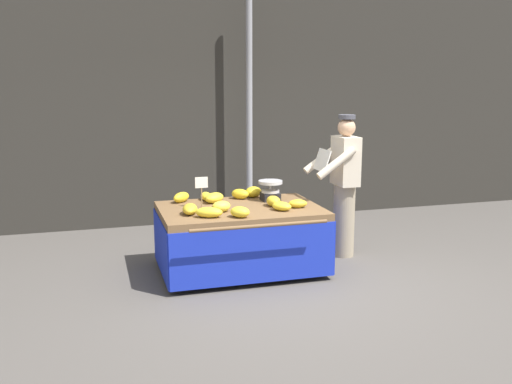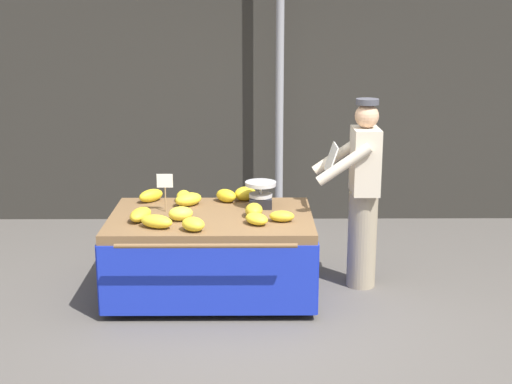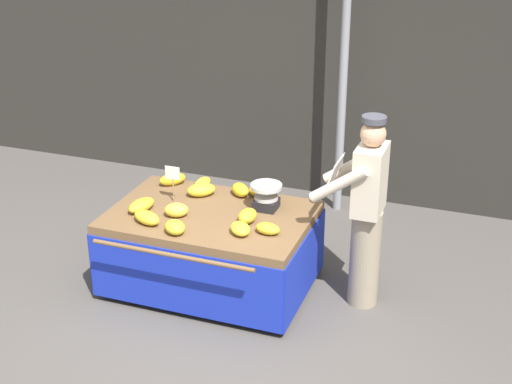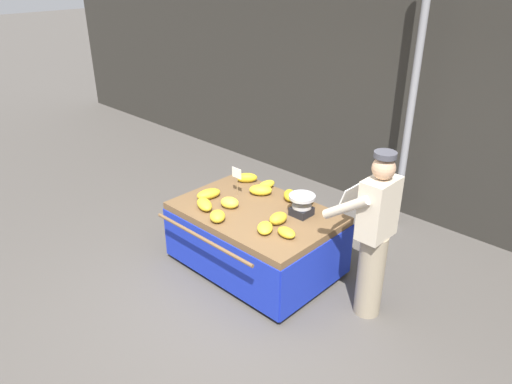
{
  "view_description": "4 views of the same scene",
  "coord_description": "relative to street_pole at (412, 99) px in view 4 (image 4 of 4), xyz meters",
  "views": [
    {
      "loc": [
        -1.99,
        -5.21,
        2.11
      ],
      "look_at": [
        -0.28,
        0.63,
        0.91
      ],
      "focal_mm": 39.78,
      "sensor_mm": 36.0,
      "label": 1
    },
    {
      "loc": [
        -0.09,
        -5.29,
        2.48
      ],
      "look_at": [
        -0.05,
        0.75,
        0.92
      ],
      "focal_mm": 50.49,
      "sensor_mm": 36.0,
      "label": 2
    },
    {
      "loc": [
        1.94,
        -4.64,
        3.55
      ],
      "look_at": [
        -0.05,
        0.81,
        0.95
      ],
      "focal_mm": 51.92,
      "sensor_mm": 36.0,
      "label": 3
    },
    {
      "loc": [
        2.8,
        -2.68,
        3.23
      ],
      "look_at": [
        -0.34,
        0.6,
        1.02
      ],
      "focal_mm": 34.15,
      "sensor_mm": 36.0,
      "label": 4
    }
  ],
  "objects": [
    {
      "name": "banana_bunch_10",
      "position": [
        -0.37,
        -1.5,
        -0.9
      ],
      "size": [
        0.26,
        0.24,
        0.13
      ],
      "primitive_type": "ellipsoid",
      "rotation": [
        0.0,
        0.0,
        2.02
      ],
      "color": "gold",
      "rests_on": "banana_cart"
    },
    {
      "name": "vendor_person",
      "position": [
        0.67,
        -1.79,
        -0.82
      ],
      "size": [
        0.58,
        0.51,
        1.71
      ],
      "color": "gray",
      "rests_on": "ground"
    },
    {
      "name": "banana_bunch_8",
      "position": [
        -0.27,
        -2.27,
        -0.92
      ],
      "size": [
        0.26,
        0.27,
        0.09
      ],
      "primitive_type": "ellipsoid",
      "rotation": [
        0.0,
        0.0,
        0.65
      ],
      "color": "yellow",
      "rests_on": "banana_cart"
    },
    {
      "name": "price_sign",
      "position": [
        -1.07,
        -1.88,
        -0.72
      ],
      "size": [
        0.14,
        0.01,
        0.34
      ],
      "color": "#997A51",
      "rests_on": "banana_cart"
    },
    {
      "name": "banana_bunch_1",
      "position": [
        -0.95,
        -1.51,
        -0.92
      ],
      "size": [
        0.13,
        0.25,
        0.09
      ],
      "primitive_type": "ellipsoid",
      "rotation": [
        0.0,
        0.0,
        3.12
      ],
      "color": "yellow",
      "rests_on": "banana_cart"
    },
    {
      "name": "banana_bunch_9",
      "position": [
        -0.29,
        -2.04,
        -0.91
      ],
      "size": [
        0.15,
        0.22,
        0.12
      ],
      "primitive_type": "ellipsoid",
      "rotation": [
        0.0,
        0.0,
        3.13
      ],
      "color": "gold",
      "rests_on": "banana_cart"
    },
    {
      "name": "banana_bunch_0",
      "position": [
        -1.24,
        -1.54,
        -0.91
      ],
      "size": [
        0.26,
        0.27,
        0.12
      ],
      "primitive_type": "ellipsoid",
      "rotation": [
        0.0,
        0.0,
        2.38
      ],
      "color": "gold",
      "rests_on": "banana_cart"
    },
    {
      "name": "banana_bunch_11",
      "position": [
        -0.78,
        -2.44,
        -0.91
      ],
      "size": [
        0.26,
        0.26,
        0.11
      ],
      "primitive_type": "ellipsoid",
      "rotation": [
        0.0,
        0.0,
        0.8
      ],
      "color": "yellow",
      "rests_on": "banana_cart"
    },
    {
      "name": "ground_plane",
      "position": [
        -0.22,
        -2.69,
        -1.7
      ],
      "size": [
        60.0,
        60.0,
        0.0
      ],
      "primitive_type": "plane",
      "color": "#514C47"
    },
    {
      "name": "banana_bunch_6",
      "position": [
        -0.06,
        -2.18,
        -0.92
      ],
      "size": [
        0.22,
        0.16,
        0.09
      ],
      "primitive_type": "ellipsoid",
      "rotation": [
        0.0,
        0.0,
        1.47
      ],
      "color": "gold",
      "rests_on": "banana_cart"
    },
    {
      "name": "banana_bunch_3",
      "position": [
        -0.89,
        -1.68,
        -0.91
      ],
      "size": [
        0.31,
        0.3,
        0.12
      ],
      "primitive_type": "ellipsoid",
      "rotation": [
        0.0,
        0.0,
        2.25
      ],
      "color": "yellow",
      "rests_on": "banana_cart"
    },
    {
      "name": "banana_bunch_2",
      "position": [
        -1.09,
        -2.36,
        -0.91
      ],
      "size": [
        0.32,
        0.24,
        0.11
      ],
      "primitive_type": "ellipsoid",
      "rotation": [
        0.0,
        0.0,
        1.17
      ],
      "color": "yellow",
      "rests_on": "banana_cart"
    },
    {
      "name": "banana_bunch_5",
      "position": [
        -1.25,
        -2.15,
        -0.91
      ],
      "size": [
        0.22,
        0.32,
        0.11
      ],
      "primitive_type": "ellipsoid",
      "rotation": [
        0.0,
        0.0,
        2.9
      ],
      "color": "gold",
      "rests_on": "banana_cart"
    },
    {
      "name": "banana_bunch_4",
      "position": [
        -0.91,
        -2.15,
        -0.91
      ],
      "size": [
        0.25,
        0.22,
        0.12
      ],
      "primitive_type": "ellipsoid",
      "rotation": [
        0.0,
        0.0,
        1.9
      ],
      "color": "yellow",
      "rests_on": "banana_cart"
    },
    {
      "name": "banana_bunch_7",
      "position": [
        -0.55,
        -1.55,
        -0.91
      ],
      "size": [
        0.25,
        0.25,
        0.12
      ],
      "primitive_type": "ellipsoid",
      "rotation": [
        0.0,
        0.0,
        0.82
      ],
      "color": "gold",
      "rests_on": "banana_cart"
    },
    {
      "name": "back_wall",
      "position": [
        -0.22,
        0.48,
        0.45
      ],
      "size": [
        16.0,
        0.24,
        4.3
      ],
      "primitive_type": "cube",
      "color": "#2D2B26",
      "rests_on": "ground"
    },
    {
      "name": "weighing_scale",
      "position": [
        -0.23,
        -1.74,
        -0.85
      ],
      "size": [
        0.28,
        0.28,
        0.23
      ],
      "color": "black",
      "rests_on": "banana_cart"
    },
    {
      "name": "banana_cart",
      "position": [
        -0.66,
        -1.99,
        -1.16
      ],
      "size": [
        1.78,
        1.39,
        0.73
      ],
      "color": "brown",
      "rests_on": "ground"
    },
    {
      "name": "street_pole",
      "position": [
        0.0,
        0.0,
        0.0
      ],
      "size": [
        0.09,
        0.09,
        3.39
      ],
      "primitive_type": "cylinder",
      "color": "gray",
      "rests_on": "ground"
    }
  ]
}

